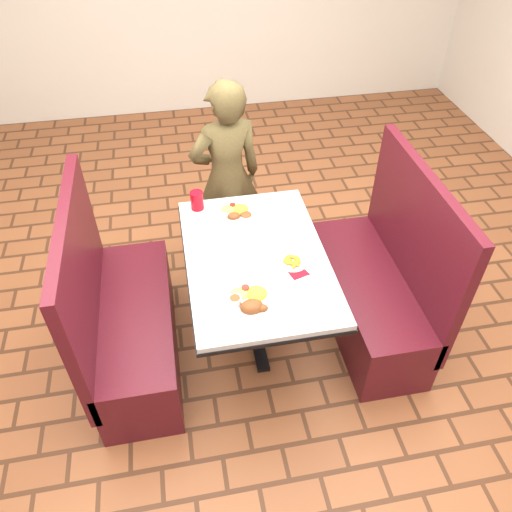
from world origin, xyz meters
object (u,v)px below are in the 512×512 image
far_dinner_plate (237,211)px  dining_table (256,268)px  red_tumbler (197,200)px  booth_bench_left (127,323)px  booth_bench_right (376,288)px  near_dinner_plate (251,298)px  plantain_plate (293,262)px  diner_person (227,178)px

far_dinner_plate → dining_table: bearing=-83.9°
dining_table → red_tumbler: (-0.28, 0.52, 0.16)m
booth_bench_left → booth_bench_right: same height
booth_bench_left → near_dinner_plate: bearing=-26.3°
red_tumbler → plantain_plate: bearing=-52.2°
dining_table → red_tumbler: red_tumbler is taller
diner_person → far_dinner_plate: diner_person is taller
dining_table → booth_bench_right: size_ratio=1.01×
diner_person → plantain_plate: bearing=91.9°
booth_bench_left → near_dinner_plate: size_ratio=4.24×
dining_table → booth_bench_left: size_ratio=1.01×
near_dinner_plate → far_dinner_plate: bearing=86.3°
far_dinner_plate → plantain_plate: bearing=-65.0°
dining_table → near_dinner_plate: (-0.09, -0.35, 0.13)m
booth_bench_left → near_dinner_plate: 0.91m
near_dinner_plate → diner_person: bearing=87.7°
near_dinner_plate → red_tumbler: (-0.19, 0.87, 0.03)m
far_dinner_plate → red_tumbler: size_ratio=2.03×
dining_table → booth_bench_right: (0.80, 0.00, -0.32)m
diner_person → far_dinner_plate: size_ratio=5.74×
booth_bench_right → far_dinner_plate: (-0.84, 0.41, 0.44)m
diner_person → booth_bench_right: bearing=122.1°
near_dinner_plate → dining_table: bearing=75.1°
booth_bench_right → diner_person: (-0.84, 0.88, 0.39)m
booth_bench_left → plantain_plate: booth_bench_left is taller
diner_person → near_dinner_plate: bearing=76.0°
booth_bench_left → diner_person: (0.75, 0.88, 0.39)m
near_dinner_plate → plantain_plate: near_dinner_plate is taller
near_dinner_plate → plantain_plate: size_ratio=1.68×
plantain_plate → booth_bench_right: bearing=8.9°
booth_bench_left → far_dinner_plate: bearing=28.7°
diner_person → red_tumbler: size_ratio=11.66×
booth_bench_left → dining_table: bearing=0.0°
far_dinner_plate → red_tumbler: (-0.24, 0.11, 0.04)m
plantain_plate → booth_bench_left: bearing=174.5°
booth_bench_right → far_dinner_plate: 1.04m
near_dinner_plate → far_dinner_plate: (0.05, 0.76, -0.01)m
booth_bench_left → booth_bench_right: 1.60m
diner_person → booth_bench_left: bearing=37.7°
dining_table → far_dinner_plate: (-0.04, 0.41, 0.12)m
diner_person → red_tumbler: bearing=44.8°
dining_table → near_dinner_plate: size_ratio=4.28×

